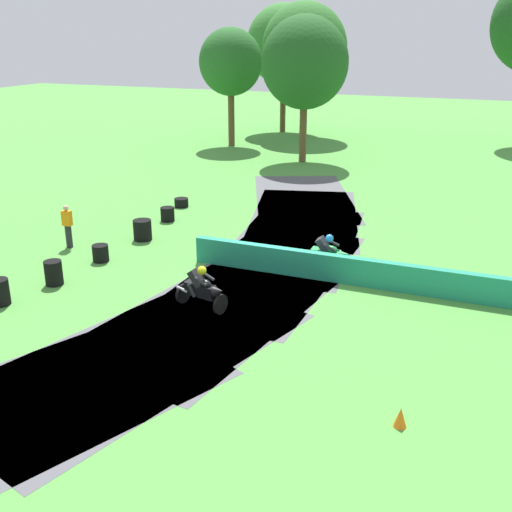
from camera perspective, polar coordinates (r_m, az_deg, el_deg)
The scene contains 17 objects.
ground_plane at distance 21.06m, azimuth 1.16°, elevation -1.40°, with size 120.00×120.00×0.00m, color #4C933D.
track_asphalt at distance 21.38m, azimuth -1.11°, elevation -1.04°, with size 8.74×29.94×0.01m.
safety_barrier at distance 19.69m, azimuth 17.27°, elevation -2.51°, with size 0.30×17.05×0.90m, color #1E8466.
motorcycle_lead_black at distance 18.05m, azimuth -4.97°, elevation -2.98°, with size 1.71×0.96×1.42m.
motorcycle_chase_green at distance 20.90m, azimuth 6.64°, elevation 0.21°, with size 1.70×0.81×1.43m.
tire_stack_near at distance 19.91m, azimuth -22.49°, elevation -3.08°, with size 0.56×0.56×0.80m.
tire_stack_mid_a at distance 20.86m, azimuth -18.11°, elevation -1.48°, with size 0.57×0.57×0.80m.
tire_stack_mid_b at distance 22.53m, azimuth -14.10°, elevation 0.25°, with size 0.57×0.57×0.60m.
tire_stack_far at distance 24.47m, azimuth -10.39°, elevation 2.37°, with size 0.71×0.71×0.80m.
tire_stack_extra_a at distance 26.78m, azimuth -8.13°, elevation 3.83°, with size 0.59×0.59×0.60m.
tire_stack_extra_b at distance 28.93m, azimuth -6.87°, elevation 4.90°, with size 0.64×0.64×0.40m.
track_marshal at distance 24.15m, azimuth -16.91°, elevation 2.61°, with size 0.34×0.24×1.63m.
traffic_cone at distance 13.50m, azimuth 13.13°, elevation -14.24°, with size 0.28×0.28×0.44m, color orange.
tree_far_left at distance 38.29m, azimuth 4.50°, elevation 17.28°, with size 5.16×5.16×8.59m.
tree_far_right at distance 47.64m, azimuth 4.47°, elevation 18.49°, with size 6.19×6.19×9.68m.
tree_mid_rise at distance 43.87m, azimuth -2.35°, elevation 17.36°, with size 4.27×4.27×7.90m.
tree_distant at distance 50.07m, azimuth 2.57°, elevation 18.84°, with size 5.69×5.69×9.63m.
Camera 1 is at (6.93, -18.32, 7.72)m, focal length 43.53 mm.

